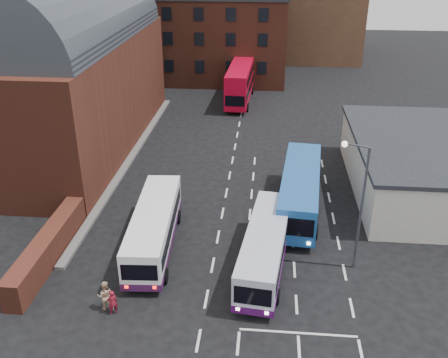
# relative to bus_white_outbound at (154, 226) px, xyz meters

# --- Properties ---
(ground) EXTENTS (180.00, 180.00, 0.00)m
(ground) POSITION_rel_bus_white_outbound_xyz_m (3.93, -4.00, -1.63)
(ground) COLOR black
(railway_station) EXTENTS (12.00, 28.00, 16.00)m
(railway_station) POSITION_rel_bus_white_outbound_xyz_m (-11.57, 17.00, 6.01)
(railway_station) COLOR #602B1E
(railway_station) RESTS_ON ground
(forecourt_wall) EXTENTS (1.20, 10.00, 1.80)m
(forecourt_wall) POSITION_rel_bus_white_outbound_xyz_m (-6.27, -2.00, -0.73)
(forecourt_wall) COLOR #602B1E
(forecourt_wall) RESTS_ON ground
(cream_building) EXTENTS (10.40, 16.40, 4.25)m
(cream_building) POSITION_rel_bus_white_outbound_xyz_m (18.93, 10.00, 0.53)
(cream_building) COLOR beige
(cream_building) RESTS_ON ground
(brick_terrace) EXTENTS (22.00, 10.00, 11.00)m
(brick_terrace) POSITION_rel_bus_white_outbound_xyz_m (-2.07, 42.00, 3.87)
(brick_terrace) COLOR brown
(brick_terrace) RESTS_ON ground
(castle_keep) EXTENTS (22.00, 22.00, 12.00)m
(castle_keep) POSITION_rel_bus_white_outbound_xyz_m (9.93, 62.00, 4.37)
(castle_keep) COLOR brown
(castle_keep) RESTS_ON ground
(bus_white_outbound) EXTENTS (3.02, 10.24, 2.76)m
(bus_white_outbound) POSITION_rel_bus_white_outbound_xyz_m (0.00, 0.00, 0.00)
(bus_white_outbound) COLOR white
(bus_white_outbound) RESTS_ON ground
(bus_white_inbound) EXTENTS (3.35, 9.99, 2.67)m
(bus_white_inbound) POSITION_rel_bus_white_outbound_xyz_m (7.11, -1.53, -0.05)
(bus_white_inbound) COLOR silver
(bus_white_inbound) RESTS_ON ground
(bus_blue) EXTENTS (3.66, 11.48, 3.08)m
(bus_blue) POSITION_rel_bus_white_outbound_xyz_m (9.49, 5.76, 0.19)
(bus_blue) COLOR #1C539C
(bus_blue) RESTS_ON ground
(bus_red_double) EXTENTS (3.06, 10.97, 4.35)m
(bus_red_double) POSITION_rel_bus_white_outbound_xyz_m (3.45, 31.88, 0.68)
(bus_red_double) COLOR red
(bus_red_double) RESTS_ON ground
(street_lamp) EXTENTS (1.53, 0.79, 8.02)m
(street_lamp) POSITION_rel_bus_white_outbound_xyz_m (12.27, -0.90, 3.21)
(street_lamp) COLOR #4B4D53
(street_lamp) RESTS_ON ground
(pedestrian_red) EXTENTS (0.64, 0.58, 1.47)m
(pedestrian_red) POSITION_rel_bus_white_outbound_xyz_m (-0.88, -6.39, -0.89)
(pedestrian_red) COLOR maroon
(pedestrian_red) RESTS_ON ground
(pedestrian_beige) EXTENTS (0.98, 0.84, 1.76)m
(pedestrian_beige) POSITION_rel_bus_white_outbound_xyz_m (-1.38, -6.06, -0.75)
(pedestrian_beige) COLOR tan
(pedestrian_beige) RESTS_ON ground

